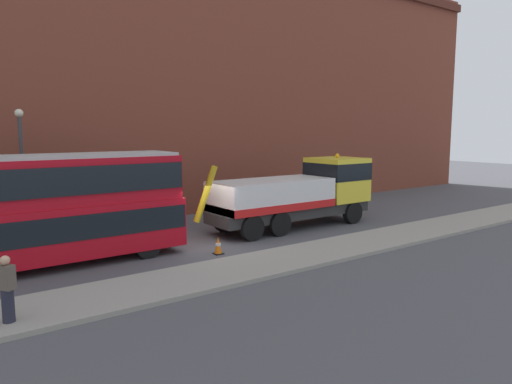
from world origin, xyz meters
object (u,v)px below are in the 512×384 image
recovery_tow_truck (299,192)px  double_decker_bus (30,207)px  pedestrian_onlooker (7,290)px  traffic_cone_near_bus (218,246)px  street_lamp (22,163)px

recovery_tow_truck → double_decker_bus: double_decker_bus is taller
double_decker_bus → pedestrian_onlooker: size_ratio=6.47×
recovery_tow_truck → traffic_cone_near_bus: recovery_tow_truck is taller
recovery_tow_truck → pedestrian_onlooker: bearing=-160.4°
street_lamp → double_decker_bus: bearing=-98.3°
pedestrian_onlooker → traffic_cone_near_bus: bearing=-12.0°
recovery_tow_truck → traffic_cone_near_bus: (-6.21, -2.18, -1.42)m
pedestrian_onlooker → street_lamp: street_lamp is taller
recovery_tow_truck → pedestrian_onlooker: (-14.19, -5.10, -0.77)m
recovery_tow_truck → street_lamp: 12.95m
pedestrian_onlooker → street_lamp: (2.27, 9.87, 2.49)m
pedestrian_onlooker → double_decker_bus: bearing=40.8°
recovery_tow_truck → pedestrian_onlooker: size_ratio=5.93×
recovery_tow_truck → double_decker_bus: bearing=179.8°
double_decker_bus → recovery_tow_truck: bearing=-0.2°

